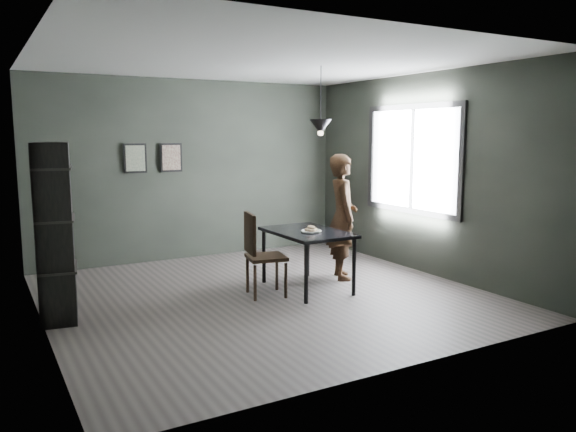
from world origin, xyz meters
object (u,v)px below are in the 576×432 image
white_plate (311,232)px  woman (342,217)px  wood_chair (259,249)px  pendant_lamp (321,127)px  cafe_table (307,237)px  shelf_unit (55,233)px

white_plate → woman: size_ratio=0.14×
wood_chair → pendant_lamp: (0.93, 0.09, 1.47)m
white_plate → wood_chair: bearing=170.0°
woman → pendant_lamp: bearing=129.0°
cafe_table → wood_chair: 0.68m
cafe_table → white_plate: (-0.01, -0.11, 0.08)m
cafe_table → shelf_unit: bearing=174.8°
white_plate → wood_chair: wood_chair is taller
pendant_lamp → shelf_unit: bearing=177.0°
wood_chair → pendant_lamp: bearing=17.3°
woman → shelf_unit: 3.62m
white_plate → wood_chair: size_ratio=0.22×
white_plate → pendant_lamp: bearing=39.1°
shelf_unit → pendant_lamp: pendant_lamp is taller
pendant_lamp → white_plate: bearing=-140.9°
cafe_table → white_plate: white_plate is taller
white_plate → shelf_unit: shelf_unit is taller
white_plate → shelf_unit: (-2.91, 0.37, 0.18)m
shelf_unit → pendant_lamp: (3.17, -0.17, 1.11)m
cafe_table → shelf_unit: (-2.92, 0.27, 0.27)m
woman → pendant_lamp: pendant_lamp is taller
cafe_table → wood_chair: bearing=179.1°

